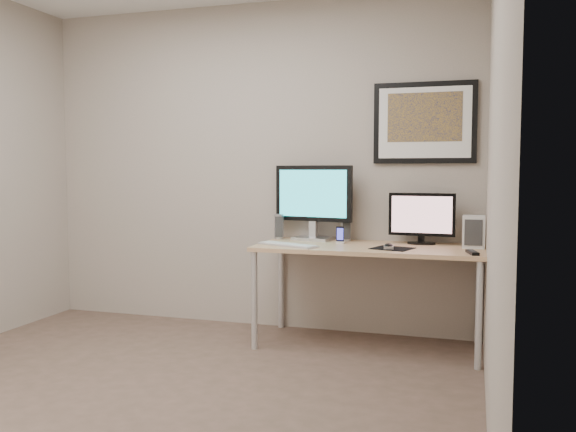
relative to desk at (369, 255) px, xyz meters
name	(u,v)px	position (x,y,z in m)	size (l,w,h in m)	color
floor	(150,397)	(-1.00, -1.35, -0.66)	(3.60, 3.60, 0.00)	brown
room	(183,109)	(-1.00, -0.90, 0.98)	(3.60, 3.60, 3.60)	white
desk	(369,255)	(0.00, 0.00, 0.00)	(1.60, 0.70, 0.73)	#AD7754
framed_art	(425,123)	(0.35, 0.33, 0.96)	(0.75, 0.04, 0.60)	black
monitor_large	(313,199)	(-0.47, 0.24, 0.38)	(0.63, 0.25, 0.58)	#B9B9BE
monitor_tv	(422,217)	(0.35, 0.20, 0.27)	(0.48, 0.12, 0.37)	black
speaker_left	(279,226)	(-0.75, 0.23, 0.16)	(0.08, 0.08, 0.20)	#B9B9BE
speaker_right	(346,228)	(-0.22, 0.25, 0.16)	(0.08, 0.08, 0.19)	#B9B9BE
phone_dock	(340,235)	(-0.23, 0.08, 0.13)	(0.06, 0.06, 0.13)	black
keyboard	(288,245)	(-0.55, -0.17, 0.07)	(0.47, 0.13, 0.02)	#BBBBC0
mousepad	(392,248)	(0.18, -0.11, 0.07)	(0.26, 0.23, 0.00)	black
mouse	(389,246)	(0.16, -0.14, 0.09)	(0.06, 0.11, 0.04)	black
remote	(472,252)	(0.71, -0.22, 0.08)	(0.05, 0.18, 0.02)	black
fan_unit	(474,232)	(0.72, 0.08, 0.18)	(0.15, 0.11, 0.23)	silver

